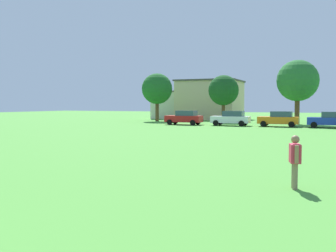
% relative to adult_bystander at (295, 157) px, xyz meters
% --- Properties ---
extents(ground_plane, '(160.00, 160.00, 0.00)m').
position_rel_adult_bystander_xyz_m(ground_plane, '(-7.05, 20.08, -0.94)').
color(ground_plane, '#4C9338').
extents(adult_bystander, '(0.40, 0.74, 1.59)m').
position_rel_adult_bystander_xyz_m(adult_bystander, '(0.00, 0.00, 0.00)').
color(adult_bystander, '#8C7259').
rests_on(adult_bystander, ground).
extents(parked_car_red_0, '(4.30, 2.02, 1.68)m').
position_rel_adult_bystander_xyz_m(parked_car_red_0, '(-15.05, 30.80, -0.09)').
color(parked_car_red_0, red).
rests_on(parked_car_red_0, ground).
extents(parked_car_white_1, '(4.30, 2.02, 1.68)m').
position_rel_adult_bystander_xyz_m(parked_car_white_1, '(-9.46, 31.05, -0.09)').
color(parked_car_white_1, white).
rests_on(parked_car_white_1, ground).
extents(parked_car_orange_2, '(4.30, 2.02, 1.68)m').
position_rel_adult_bystander_xyz_m(parked_car_orange_2, '(-4.20, 31.28, -0.09)').
color(parked_car_orange_2, orange).
rests_on(parked_car_orange_2, ground).
extents(parked_car_blue_3, '(4.30, 2.02, 1.68)m').
position_rel_adult_bystander_xyz_m(parked_car_blue_3, '(0.95, 31.09, -0.09)').
color(parked_car_blue_3, '#1E38AD').
rests_on(parked_car_blue_3, ground).
extents(tree_far_left, '(4.39, 4.39, 6.83)m').
position_rel_adult_bystander_xyz_m(tree_far_left, '(-22.01, 38.16, 3.67)').
color(tree_far_left, brown).
rests_on(tree_far_left, ground).
extents(tree_center, '(4.07, 4.07, 6.34)m').
position_rel_adult_bystander_xyz_m(tree_center, '(-12.37, 38.60, 3.34)').
color(tree_center, brown).
rests_on(tree_center, ground).
extents(tree_far_right, '(5.01, 5.01, 7.80)m').
position_rel_adult_bystander_xyz_m(tree_far_right, '(-2.81, 37.18, 4.32)').
color(tree_far_right, brown).
rests_on(tree_far_right, ground).
extents(house_left, '(9.60, 9.05, 6.27)m').
position_rel_adult_bystander_xyz_m(house_left, '(-17.07, 48.13, 2.20)').
color(house_left, beige).
rests_on(house_left, ground).
extents(house_right, '(11.43, 7.12, 4.59)m').
position_rel_adult_bystander_xyz_m(house_right, '(-20.74, 48.13, 1.36)').
color(house_right, beige).
rests_on(house_right, ground).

